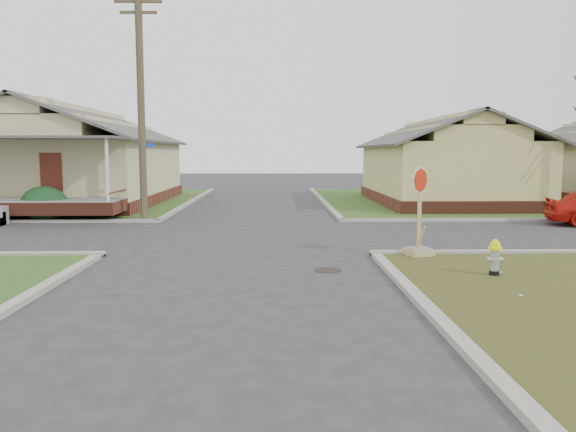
{
  "coord_description": "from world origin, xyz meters",
  "views": [
    {
      "loc": [
        1.0,
        -13.22,
        2.72
      ],
      "look_at": [
        1.31,
        1.0,
        1.1
      ],
      "focal_mm": 35.0,
      "sensor_mm": 36.0,
      "label": 1
    }
  ],
  "objects": [
    {
      "name": "corner_house",
      "position": [
        -10.0,
        16.68,
        2.28
      ],
      "size": [
        10.1,
        15.5,
        5.3
      ],
      "color": "brown",
      "rests_on": "ground"
    },
    {
      "name": "side_house_yellow",
      "position": [
        10.0,
        16.5,
        2.19
      ],
      "size": [
        7.6,
        11.6,
        4.7
      ],
      "color": "brown",
      "rests_on": "ground"
    },
    {
      "name": "utility_pole",
      "position": [
        -4.2,
        8.9,
        4.66
      ],
      "size": [
        1.8,
        0.28,
        9.0
      ],
      "color": "#3A3021",
      "rests_on": "ground"
    },
    {
      "name": "curbs",
      "position": [
        0.0,
        5.0,
        0.0
      ],
      "size": [
        80.0,
        40.0,
        0.12
      ],
      "primitive_type": null,
      "color": "gray",
      "rests_on": "ground"
    },
    {
      "name": "stop_sign",
      "position": [
        4.72,
        1.14,
        0.55
      ],
      "size": [
        0.65,
        0.64,
        2.3
      ],
      "rotation": [
        0.0,
        0.0,
        0.33
      ],
      "color": "#9E9056",
      "rests_on": "ground"
    },
    {
      "name": "ground",
      "position": [
        0.0,
        0.0,
        0.0
      ],
      "size": [
        120.0,
        120.0,
        0.0
      ],
      "primitive_type": "plane",
      "color": "#2B2B2D",
      "rests_on": "ground"
    },
    {
      "name": "fire_hydrant",
      "position": [
        5.77,
        -1.29,
        0.49
      ],
      "size": [
        0.3,
        0.3,
        0.8
      ],
      "rotation": [
        0.0,
        0.0,
        -0.01
      ],
      "color": "black",
      "rests_on": "ground"
    },
    {
      "name": "hedge_right",
      "position": [
        -8.27,
        9.32,
        0.67
      ],
      "size": [
        1.63,
        1.33,
        1.24
      ],
      "primitive_type": "ellipsoid",
      "color": "#153A1C",
      "rests_on": "verge_far_left"
    },
    {
      "name": "manhole",
      "position": [
        2.2,
        -0.5,
        0.01
      ],
      "size": [
        0.64,
        0.64,
        0.01
      ],
      "primitive_type": "cylinder",
      "color": "black",
      "rests_on": "ground"
    },
    {
      "name": "verge_far_left",
      "position": [
        -13.0,
        18.0,
        0.03
      ],
      "size": [
        19.0,
        19.0,
        0.05
      ],
      "primitive_type": "cube",
      "color": "#2A4719",
      "rests_on": "ground"
    }
  ]
}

